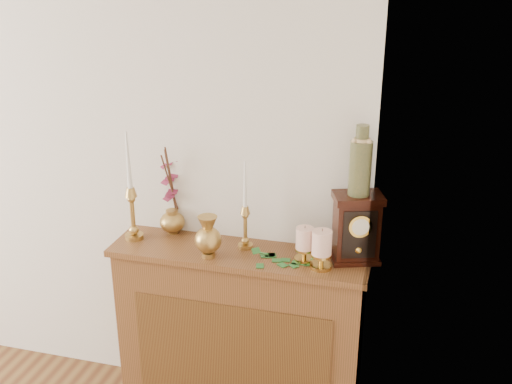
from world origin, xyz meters
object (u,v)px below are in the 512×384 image
(bud_vase, at_px, (208,237))
(ginger_jar, at_px, (171,192))
(mantel_clock, at_px, (356,229))
(candlestick_center, at_px, (245,220))
(ceramic_vase, at_px, (360,164))
(candlestick_left, at_px, (132,205))

(bud_vase, bearing_deg, ginger_jar, 139.36)
(ginger_jar, distance_m, mantel_clock, 0.94)
(candlestick_center, xyz_separation_m, ceramic_vase, (0.52, 0.01, 0.32))
(bud_vase, xyz_separation_m, mantel_clock, (0.66, 0.14, 0.06))
(candlestick_left, height_order, mantel_clock, candlestick_left)
(candlestick_center, bearing_deg, bud_vase, -136.35)
(bud_vase, bearing_deg, candlestick_left, 167.93)
(candlestick_center, height_order, ceramic_vase, ceramic_vase)
(bud_vase, bearing_deg, candlestick_center, 43.65)
(candlestick_center, relative_size, ginger_jar, 0.93)
(candlestick_left, relative_size, candlestick_center, 1.26)
(candlestick_center, distance_m, ceramic_vase, 0.61)
(bud_vase, height_order, mantel_clock, mantel_clock)
(candlestick_left, bearing_deg, bud_vase, -12.07)
(bud_vase, xyz_separation_m, ceramic_vase, (0.66, 0.14, 0.36))
(mantel_clock, bearing_deg, ginger_jar, 155.49)
(mantel_clock, xyz_separation_m, ceramic_vase, (-0.00, 0.00, 0.31))
(candlestick_left, height_order, ginger_jar, candlestick_left)
(candlestick_center, bearing_deg, ceramic_vase, 1.06)
(bud_vase, height_order, ginger_jar, ginger_jar)
(mantel_clock, relative_size, ceramic_vase, 1.03)
(candlestick_left, height_order, bud_vase, candlestick_left)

